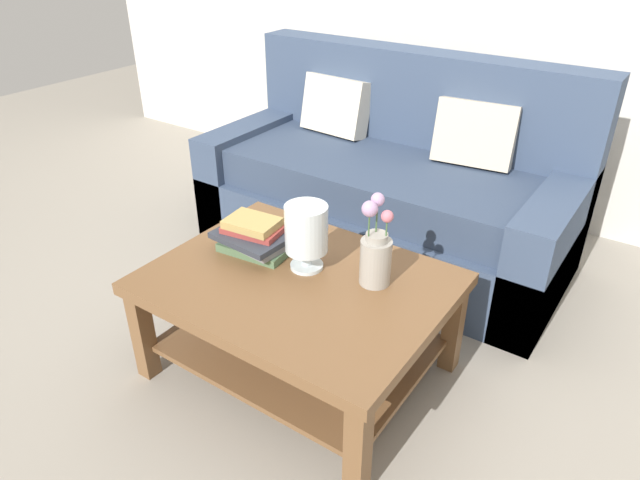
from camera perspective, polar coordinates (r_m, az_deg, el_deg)
The scene contains 6 objects.
ground_plane at distance 2.75m, azimuth 1.17°, elevation -7.99°, with size 10.00×10.00×0.00m, color gray.
couch at distance 3.20m, azimuth 6.86°, elevation 5.14°, with size 1.99×0.90×1.06m.
coffee_table at distance 2.28m, azimuth -2.09°, elevation -6.48°, with size 1.13×0.87×0.46m.
book_stack_main at distance 2.36m, azimuth -6.65°, elevation 0.29°, with size 0.31×0.24×0.15m.
glass_hurricane_vase at distance 2.19m, azimuth -1.38°, elevation 0.91°, with size 0.17×0.17×0.27m.
flower_pitcher at distance 2.13m, azimuth 5.58°, elevation -1.34°, with size 0.12×0.12×0.37m.
Camera 1 is at (1.19, -1.82, 1.69)m, focal length 32.03 mm.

